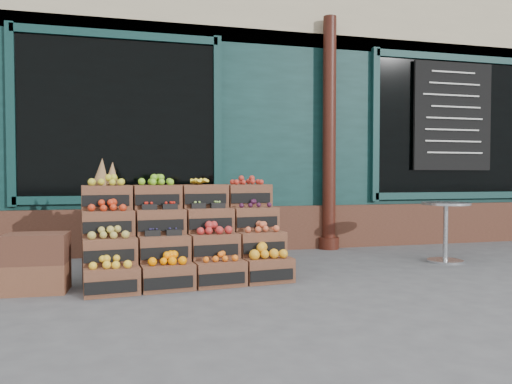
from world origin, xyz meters
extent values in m
plane|color=#4C4C4F|center=(0.00, 0.00, 0.00)|extent=(60.00, 60.00, 0.00)
cube|color=#0D2F2D|center=(0.00, 5.20, 2.40)|extent=(12.00, 6.00, 4.80)
cube|color=#0D2F2D|center=(0.00, 2.25, 1.50)|extent=(12.00, 0.12, 3.00)
cube|color=#4B2A1E|center=(0.00, 2.18, 0.30)|extent=(12.00, 0.18, 0.60)
cube|color=black|center=(-1.60, 2.18, 1.75)|extent=(2.40, 0.06, 2.00)
cube|color=black|center=(3.20, 2.18, 1.75)|extent=(2.40, 0.06, 2.00)
cylinder|color=#38140D|center=(1.20, 2.05, 1.60)|extent=(0.18, 0.18, 3.20)
cube|color=black|center=(3.20, 2.10, 1.90)|extent=(1.30, 0.04, 1.60)
cube|color=brown|center=(-1.65, 0.09, 0.12)|extent=(0.49, 0.36, 0.23)
cube|color=black|center=(-1.64, -0.08, 0.09)|extent=(0.43, 0.05, 0.10)
cube|color=yellow|center=(-1.65, 0.09, 0.27)|extent=(0.39, 0.28, 0.07)
cube|color=brown|center=(-1.17, 0.14, 0.12)|extent=(0.49, 0.36, 0.23)
cube|color=black|center=(-1.16, -0.03, 0.09)|extent=(0.43, 0.05, 0.10)
cube|color=#FF8400|center=(-1.17, 0.14, 0.27)|extent=(0.39, 0.28, 0.08)
cube|color=brown|center=(-0.69, 0.18, 0.12)|extent=(0.49, 0.36, 0.23)
cube|color=black|center=(-0.68, 0.01, 0.09)|extent=(0.43, 0.05, 0.10)
cube|color=orange|center=(-0.69, 0.18, 0.26)|extent=(0.39, 0.28, 0.06)
cube|color=brown|center=(-0.21, 0.23, 0.12)|extent=(0.49, 0.36, 0.23)
cube|color=black|center=(-0.20, 0.06, 0.09)|extent=(0.43, 0.05, 0.10)
cube|color=orange|center=(-0.21, 0.23, 0.29)|extent=(0.39, 0.28, 0.11)
cube|color=brown|center=(-1.67, 0.29, 0.35)|extent=(0.49, 0.36, 0.23)
cube|color=black|center=(-1.66, 0.12, 0.32)|extent=(0.43, 0.05, 0.10)
cube|color=#AF9D43|center=(-1.67, 0.29, 0.50)|extent=(0.39, 0.28, 0.08)
cube|color=brown|center=(-1.19, 0.33, 0.35)|extent=(0.49, 0.36, 0.23)
cube|color=black|center=(-1.18, 0.16, 0.32)|extent=(0.43, 0.05, 0.10)
cube|color=#251F48|center=(-1.19, 0.33, 0.48)|extent=(0.39, 0.28, 0.03)
cube|color=brown|center=(-0.71, 0.38, 0.35)|extent=(0.49, 0.36, 0.23)
cube|color=black|center=(-0.70, 0.21, 0.32)|extent=(0.43, 0.05, 0.10)
cube|color=#A32523|center=(-0.71, 0.38, 0.51)|extent=(0.39, 0.28, 0.09)
cube|color=brown|center=(-0.23, 0.43, 0.35)|extent=(0.49, 0.36, 0.23)
cube|color=black|center=(-0.22, 0.26, 0.32)|extent=(0.43, 0.05, 0.10)
cube|color=#C05533|center=(-0.23, 0.43, 0.50)|extent=(0.39, 0.28, 0.07)
cube|color=brown|center=(-1.69, 0.48, 0.58)|extent=(0.49, 0.36, 0.23)
cube|color=black|center=(-1.67, 0.31, 0.56)|extent=(0.43, 0.05, 0.10)
cube|color=#B82D13|center=(-1.69, 0.48, 0.74)|extent=(0.39, 0.28, 0.08)
cube|color=brown|center=(-1.21, 0.53, 0.58)|extent=(0.49, 0.36, 0.23)
cube|color=black|center=(-1.19, 0.36, 0.56)|extent=(0.43, 0.05, 0.10)
cube|color=#B1170D|center=(-1.21, 0.53, 0.71)|extent=(0.39, 0.28, 0.03)
cube|color=brown|center=(-0.73, 0.58, 0.58)|extent=(0.49, 0.36, 0.23)
cube|color=black|center=(-0.71, 0.41, 0.56)|extent=(0.43, 0.05, 0.10)
cube|color=#98C954|center=(-0.73, 0.58, 0.71)|extent=(0.39, 0.28, 0.03)
cube|color=brown|center=(-0.25, 0.62, 0.58)|extent=(0.49, 0.36, 0.23)
cube|color=black|center=(-0.23, 0.45, 0.56)|extent=(0.43, 0.05, 0.10)
cube|color=#35102A|center=(-0.25, 0.62, 0.73)|extent=(0.39, 0.28, 0.06)
cube|color=brown|center=(-1.71, 0.68, 0.81)|extent=(0.49, 0.36, 0.23)
cube|color=black|center=(-1.69, 0.51, 0.79)|extent=(0.43, 0.05, 0.10)
cube|color=gold|center=(-1.71, 0.68, 0.97)|extent=(0.39, 0.28, 0.08)
cube|color=brown|center=(-1.23, 0.73, 0.81)|extent=(0.49, 0.36, 0.23)
cube|color=black|center=(-1.21, 0.56, 0.79)|extent=(0.43, 0.05, 0.10)
cube|color=#6CB120|center=(-1.23, 0.73, 0.97)|extent=(0.39, 0.28, 0.08)
cube|color=brown|center=(-0.75, 0.77, 0.81)|extent=(0.49, 0.36, 0.23)
cube|color=black|center=(-0.73, 0.60, 0.79)|extent=(0.43, 0.05, 0.10)
cube|color=yellow|center=(-0.75, 0.77, 0.96)|extent=(0.39, 0.28, 0.07)
cube|color=brown|center=(-0.27, 0.82, 0.81)|extent=(0.49, 0.36, 0.23)
cube|color=black|center=(-0.25, 0.65, 0.79)|extent=(0.43, 0.05, 0.10)
cube|color=#A8281D|center=(-0.27, 0.82, 0.96)|extent=(0.39, 0.28, 0.07)
cube|color=#4B2A1E|center=(-0.95, 0.36, 0.12)|extent=(1.93, 0.50, 0.23)
cube|color=#4B2A1E|center=(-0.97, 0.55, 0.23)|extent=(1.93, 0.50, 0.46)
cube|color=#4B2A1E|center=(-0.99, 0.75, 0.35)|extent=(1.93, 0.50, 0.70)
cone|color=olive|center=(-1.75, 0.68, 1.06)|extent=(0.16, 0.16, 0.27)
cone|color=olive|center=(-1.66, 0.72, 1.04)|extent=(0.14, 0.14, 0.23)
cube|color=brown|center=(-2.29, 0.31, 0.13)|extent=(0.54, 0.39, 0.26)
cube|color=#4B2A1E|center=(-2.29, 0.31, 0.39)|extent=(0.54, 0.39, 0.26)
cylinder|color=#B9BDC1|center=(2.11, 0.72, 0.01)|extent=(0.41, 0.41, 0.03)
cylinder|color=#B9BDC1|center=(2.11, 0.72, 0.35)|extent=(0.06, 0.06, 0.67)
cylinder|color=#B9BDC1|center=(2.11, 0.72, 0.69)|extent=(0.56, 0.56, 0.03)
imported|color=#1A5B21|center=(-1.41, 2.92, 0.91)|extent=(0.74, 0.56, 1.81)
camera|label=1|loc=(-1.53, -4.38, 1.03)|focal=35.00mm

